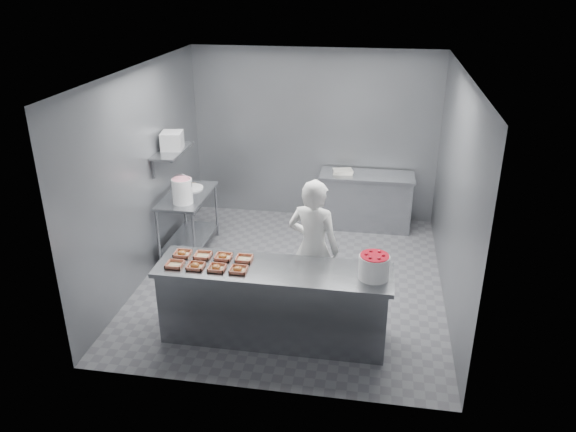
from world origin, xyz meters
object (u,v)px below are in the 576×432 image
object	(u,v)px
tray_4	(182,253)
strawberry_tub	(374,266)
tray_5	(203,255)
glaze_bucket	(182,190)
tray_3	(238,269)
tray_6	(223,257)
tray_1	(196,266)
tray_7	(244,259)
prep_table	(188,214)
back_counter	(366,201)
tray_0	(175,264)
worker	(313,249)
tray_2	(217,268)
service_counter	(274,303)
appliance	(172,141)

from	to	relation	value
tray_4	strawberry_tub	xyz separation A→B (m)	(2.16, -0.16, 0.12)
tray_5	glaze_bucket	world-z (taller)	glaze_bucket
tray_3	tray_6	xyz separation A→B (m)	(-0.24, 0.26, 0.00)
tray_1	tray_7	xyz separation A→B (m)	(0.48, 0.26, -0.00)
prep_table	back_counter	bearing A→B (deg)	27.01
tray_0	tray_3	world-z (taller)	tray_3
tray_5	tray_7	size ratio (longest dim) A/B	1.00
back_counter	tray_5	xyz separation A→B (m)	(-1.74, -3.12, 0.47)
tray_7	glaze_bucket	distance (m)	1.96
tray_5	worker	size ratio (longest dim) A/B	0.11
tray_2	strawberry_tub	bearing A→B (deg)	3.39
tray_4	tray_7	world-z (taller)	tray_4
tray_7	strawberry_tub	xyz separation A→B (m)	(1.44, -0.16, 0.12)
tray_0	glaze_bucket	xyz separation A→B (m)	(-0.52, 1.77, 0.17)
back_counter	tray_5	world-z (taller)	tray_5
tray_1	worker	bearing A→B (deg)	31.14
service_counter	strawberry_tub	size ratio (longest dim) A/B	8.06
back_counter	tray_6	size ratio (longest dim) A/B	8.01
tray_2	tray_3	xyz separation A→B (m)	(0.24, 0.00, 0.00)
tray_1	appliance	size ratio (longest dim) A/B	0.57
tray_1	strawberry_tub	bearing A→B (deg)	2.96
tray_2	tray_4	bearing A→B (deg)	151.77
tray_1	tray_3	distance (m)	0.48
appliance	glaze_bucket	bearing A→B (deg)	-67.76
tray_2	tray_7	bearing A→B (deg)	46.68
tray_1	tray_3	world-z (taller)	same
back_counter	tray_3	distance (m)	3.64
tray_0	strawberry_tub	distance (m)	2.16
tray_0	worker	size ratio (longest dim) A/B	0.11
tray_0	tray_5	bearing A→B (deg)	47.03
glaze_bucket	tray_3	bearing A→B (deg)	-55.04
service_counter	tray_2	size ratio (longest dim) A/B	13.88
tray_4	tray_5	bearing A→B (deg)	0.00
tray_2	tray_5	distance (m)	0.35
back_counter	tray_7	xyz separation A→B (m)	(-1.26, -3.12, 0.47)
tray_0	tray_4	xyz separation A→B (m)	(-0.00, 0.26, 0.00)
worker	prep_table	bearing A→B (deg)	-19.08
tray_6	service_counter	bearing A→B (deg)	-12.10
tray_6	tray_7	world-z (taller)	tray_6
service_counter	tray_0	distance (m)	1.18
tray_6	appliance	world-z (taller)	appliance
tray_4	tray_7	xyz separation A→B (m)	(0.72, 0.00, -0.00)
service_counter	tray_4	xyz separation A→B (m)	(-1.08, 0.13, 0.47)
tray_0	glaze_bucket	world-z (taller)	glaze_bucket
tray_2	worker	bearing A→B (deg)	37.03
tray_1	tray_4	size ratio (longest dim) A/B	1.00
tray_2	tray_7	xyz separation A→B (m)	(0.24, 0.26, -0.00)
tray_4	tray_5	distance (m)	0.24
tray_3	appliance	xyz separation A→B (m)	(-1.46, 2.12, 0.76)
strawberry_tub	glaze_bucket	xyz separation A→B (m)	(-2.68, 1.67, 0.04)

